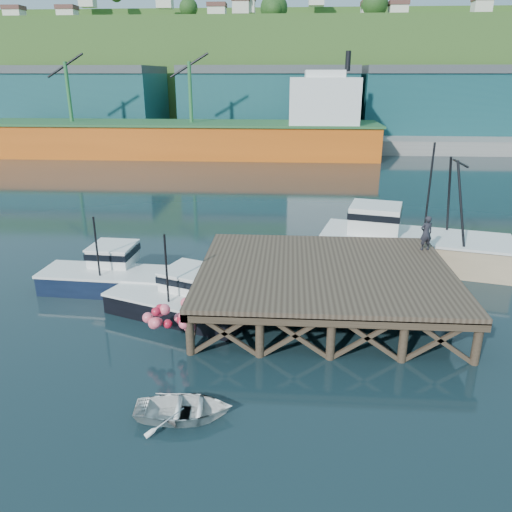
# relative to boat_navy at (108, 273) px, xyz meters

# --- Properties ---
(ground) EXTENTS (300.00, 300.00, 0.00)m
(ground) POSITION_rel_boat_navy_xyz_m (5.85, -1.67, -0.85)
(ground) COLOR black
(ground) RESTS_ON ground
(wharf) EXTENTS (12.00, 10.00, 2.62)m
(wharf) POSITION_rel_boat_navy_xyz_m (11.35, -1.86, 1.09)
(wharf) COLOR brown
(wharf) RESTS_ON ground
(far_quay) EXTENTS (160.00, 40.00, 2.00)m
(far_quay) POSITION_rel_boat_navy_xyz_m (5.85, 68.33, 0.15)
(far_quay) COLOR gray
(far_quay) RESTS_ON ground
(warehouse_left) EXTENTS (32.00, 16.00, 9.00)m
(warehouse_left) POSITION_rel_boat_navy_xyz_m (-29.15, 63.33, 5.65)
(warehouse_left) COLOR #1A5355
(warehouse_left) RESTS_ON far_quay
(warehouse_mid) EXTENTS (28.00, 16.00, 9.00)m
(warehouse_mid) POSITION_rel_boat_navy_xyz_m (5.85, 63.33, 5.65)
(warehouse_mid) COLOR #1A5355
(warehouse_mid) RESTS_ON far_quay
(warehouse_right) EXTENTS (30.00, 16.00, 9.00)m
(warehouse_right) POSITION_rel_boat_navy_xyz_m (35.85, 63.33, 5.65)
(warehouse_right) COLOR #1A5355
(warehouse_right) RESTS_ON far_quay
(cargo_ship) EXTENTS (55.50, 10.00, 13.75)m
(cargo_ship) POSITION_rel_boat_navy_xyz_m (-2.61, 46.33, 2.46)
(cargo_ship) COLOR orange
(cargo_ship) RESTS_ON ground
(hillside) EXTENTS (220.00, 50.00, 22.00)m
(hillside) POSITION_rel_boat_navy_xyz_m (5.85, 98.33, 10.15)
(hillside) COLOR #2D511E
(hillside) RESTS_ON ground
(boat_navy) EXTENTS (6.94, 3.85, 4.25)m
(boat_navy) POSITION_rel_boat_navy_xyz_m (0.00, 0.00, 0.00)
(boat_navy) COLOR black
(boat_navy) RESTS_ON ground
(boat_black) EXTENTS (7.36, 6.11, 4.27)m
(boat_black) POSITION_rel_boat_navy_xyz_m (4.49, -2.72, -0.07)
(boat_black) COLOR black
(boat_black) RESTS_ON ground
(trawler) EXTENTS (11.49, 6.45, 7.28)m
(trawler) POSITION_rel_boat_navy_xyz_m (16.89, 4.83, 0.64)
(trawler) COLOR tan
(trawler) RESTS_ON ground
(dinghy) EXTENTS (3.44, 2.59, 0.67)m
(dinghy) POSITION_rel_boat_navy_xyz_m (6.20, -10.41, -0.52)
(dinghy) COLOR white
(dinghy) RESTS_ON ground
(dockworker) EXTENTS (0.77, 0.61, 1.85)m
(dockworker) POSITION_rel_boat_navy_xyz_m (16.75, 1.30, 2.20)
(dockworker) COLOR black
(dockworker) RESTS_ON wharf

